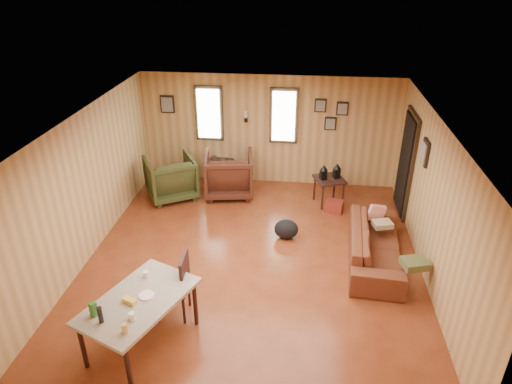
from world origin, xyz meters
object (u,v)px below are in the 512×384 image
Objects in this scene: recliner_brown at (229,172)px; end_table at (220,168)px; side_table at (330,177)px; dining_table at (138,304)px; sofa at (376,240)px; recliner_green at (171,176)px.

recliner_brown reaches higher than end_table.
recliner_brown is 0.62m from end_table.
side_table is 4.85m from dining_table.
end_table is at bearing 53.42° from sofa.
sofa reaches higher than end_table.
recliner_brown reaches higher than recliner_green.
dining_table is (-0.42, -4.35, 0.18)m from recliner_brown.
side_table reaches higher than sofa.
recliner_green is 4.17m from dining_table.
sofa is 2.15× the size of recliner_green.
recliner_green is 1.19m from end_table.
recliner_brown is 0.60× the size of dining_table.
sofa is at bearing 133.73° from recliner_brown.
recliner_green reaches higher than side_table.
recliner_brown is 1.21m from recliner_green.
dining_table is (0.77, -4.09, 0.20)m from recliner_green.
sofa is 3.50m from recliner_brown.
dining_table is (-2.50, -4.16, 0.09)m from side_table.
end_table is at bearing -69.58° from recliner_brown.
recliner_green is (-1.18, -0.26, -0.02)m from recliner_brown.
recliner_brown is at bearing 162.31° from recliner_green.
end_table is at bearing -168.41° from recliner_green.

